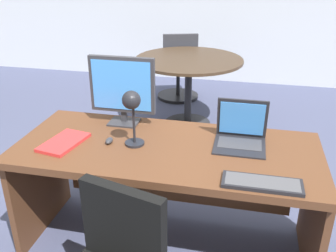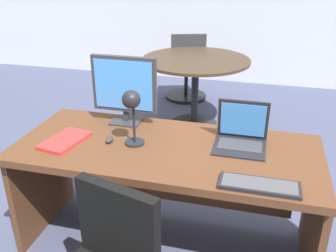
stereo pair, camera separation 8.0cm
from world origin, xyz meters
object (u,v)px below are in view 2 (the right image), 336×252
at_px(desk, 168,169).
at_px(book, 65,140).
at_px(keyboard, 259,185).
at_px(mouse, 110,140).
at_px(monitor, 124,87).
at_px(meeting_chair_near, 187,72).
at_px(laptop, 242,131).
at_px(meeting_table, 195,76).
at_px(desk_lamp, 132,107).

bearing_deg(desk, book, -166.92).
distance_m(keyboard, mouse, 0.96).
distance_m(monitor, meeting_chair_near, 2.61).
xyz_separation_m(laptop, meeting_table, (-0.63, 1.80, -0.23)).
xyz_separation_m(keyboard, meeting_chair_near, (-1.03, 3.12, -0.38)).
bearing_deg(monitor, book, -124.50).
relative_size(keyboard, meeting_table, 0.35).
xyz_separation_m(desk, book, (-0.63, -0.15, 0.20)).
bearing_deg(desk, mouse, -168.06).
height_order(monitor, laptop, monitor).
distance_m(keyboard, meeting_chair_near, 3.31).
bearing_deg(desk, meeting_table, 95.78).
relative_size(desk_lamp, meeting_table, 0.31).
relative_size(keyboard, mouse, 5.45).
bearing_deg(meeting_table, desk_lamp, -90.14).
bearing_deg(meeting_table, mouse, -94.68).
xyz_separation_m(laptop, keyboard, (0.13, -0.47, -0.07)).
xyz_separation_m(monitor, keyboard, (0.93, -0.59, -0.25)).
bearing_deg(mouse, book, -165.43).
xyz_separation_m(laptop, meeting_chair_near, (-0.90, 2.65, -0.45)).
distance_m(desk, desk_lamp, 0.49).
xyz_separation_m(monitor, mouse, (0.01, -0.31, -0.24)).
xyz_separation_m(laptop, book, (-1.06, -0.26, -0.07)).
relative_size(monitor, desk_lamp, 1.31).
height_order(keyboard, meeting_table, meeting_table).
relative_size(mouse, meeting_table, 0.06).
distance_m(monitor, meeting_table, 1.74).
distance_m(desk_lamp, meeting_chair_near, 2.93).
distance_m(desk, monitor, 0.63).
bearing_deg(desk, keyboard, -31.92).
distance_m(laptop, desk_lamp, 0.69).
bearing_deg(laptop, keyboard, -74.29).
relative_size(monitor, meeting_table, 0.40).
distance_m(desk, mouse, 0.42).
bearing_deg(laptop, mouse, -166.40).
bearing_deg(mouse, desk, 11.94).
height_order(desk, book, book).
bearing_deg(desk, desk_lamp, -157.95).
height_order(desk, monitor, monitor).
bearing_deg(meeting_chair_near, desk, -80.43).
bearing_deg(meeting_table, book, -101.84).
xyz_separation_m(meeting_table, meeting_chair_near, (-0.27, 0.85, -0.22)).
bearing_deg(laptop, meeting_table, 109.20).
distance_m(book, meeting_chair_near, 2.94).
height_order(desk_lamp, meeting_table, desk_lamp).
distance_m(laptop, keyboard, 0.49).
distance_m(laptop, mouse, 0.82).
relative_size(desk, keyboard, 4.59).
relative_size(desk, meeting_chair_near, 2.04).
height_order(laptop, keyboard, laptop).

